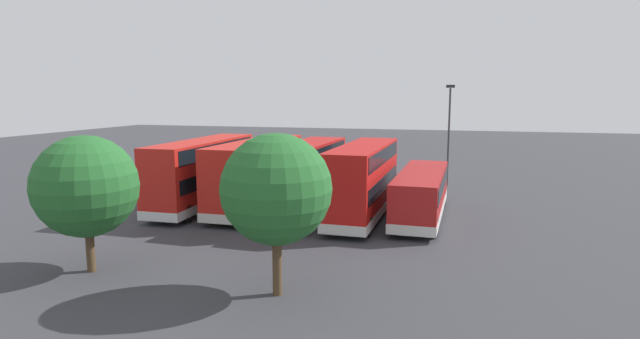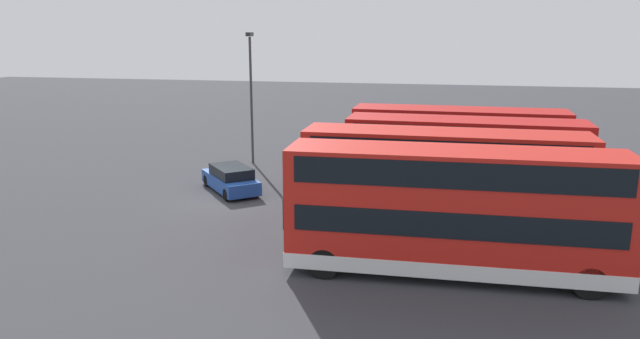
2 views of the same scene
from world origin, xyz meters
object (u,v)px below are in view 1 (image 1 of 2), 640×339
object	(u,v)px
lamp_post_tall	(449,128)
bus_double_decker_fourth	(257,172)
car_hatchback_silver	(364,176)
bus_single_deck_near_end	(421,193)
bus_double_decker_fifth	(203,171)
bus_double_decker_second	(363,179)
bus_double_decker_third	(305,177)

from	to	relation	value
lamp_post_tall	bus_double_decker_fourth	bearing A→B (deg)	45.22
bus_double_decker_fourth	car_hatchback_silver	world-z (taller)	bus_double_decker_fourth
bus_single_deck_near_end	lamp_post_tall	distance (m)	12.65
car_hatchback_silver	lamp_post_tall	distance (m)	8.17
bus_double_decker_fifth	car_hatchback_silver	distance (m)	14.71
car_hatchback_silver	lamp_post_tall	size ratio (longest dim) A/B	0.55
bus_double_decker_second	bus_double_decker_fourth	world-z (taller)	same
bus_double_decker_fourth	lamp_post_tall	xyz separation A→B (m)	(-12.12, -12.22, 2.43)
lamp_post_tall	car_hatchback_silver	bearing A→B (deg)	8.57
bus_double_decker_fourth	bus_double_decker_third	bearing A→B (deg)	165.95
bus_double_decker_third	bus_double_decker_second	bearing A→B (deg)	-176.85
car_hatchback_silver	bus_double_decker_third	bearing A→B (deg)	82.61
bus_single_deck_near_end	car_hatchback_silver	xyz separation A→B (m)	(5.64, -11.11, -0.92)
bus_double_decker_fifth	lamp_post_tall	distance (m)	20.42
car_hatchback_silver	lamp_post_tall	world-z (taller)	lamp_post_tall
bus_double_decker_fourth	car_hatchback_silver	xyz separation A→B (m)	(-5.19, -11.17, -1.75)
lamp_post_tall	bus_double_decker_fifth	bearing A→B (deg)	38.42
bus_double_decker_second	bus_double_decker_third	world-z (taller)	same
bus_double_decker_third	bus_double_decker_fourth	bearing A→B (deg)	-14.05
bus_double_decker_second	bus_double_decker_third	size ratio (longest dim) A/B	1.01
bus_double_decker_fifth	bus_single_deck_near_end	bearing A→B (deg)	-178.27
bus_double_decker_second	bus_double_decker_fifth	world-z (taller)	same
bus_single_deck_near_end	car_hatchback_silver	bearing A→B (deg)	-63.09
bus_single_deck_near_end	bus_double_decker_fourth	bearing A→B (deg)	0.33
bus_double_decker_second	bus_double_decker_fourth	size ratio (longest dim) A/B	0.96
bus_single_deck_near_end	car_hatchback_silver	size ratio (longest dim) A/B	2.37
bus_double_decker_third	car_hatchback_silver	distance (m)	12.31
bus_double_decker_second	lamp_post_tall	xyz separation A→B (m)	(-4.77, -12.92, 2.44)
bus_single_deck_near_end	bus_double_decker_fourth	distance (m)	10.86
bus_single_deck_near_end	lamp_post_tall	xyz separation A→B (m)	(-1.30, -12.16, 3.26)
bus_double_decker_second	bus_double_decker_fourth	xyz separation A→B (m)	(7.35, -0.70, 0.00)
bus_single_deck_near_end	bus_double_decker_fifth	world-z (taller)	bus_double_decker_fifth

